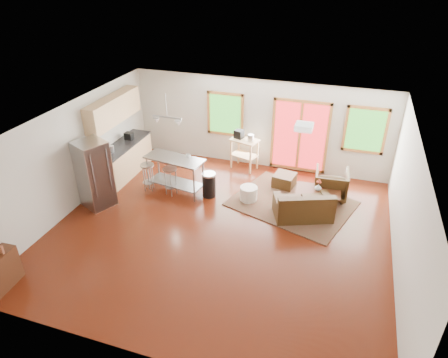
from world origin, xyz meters
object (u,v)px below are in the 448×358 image
(coffee_table, at_px, (318,192))
(refrigerator, at_px, (95,174))
(ottoman, at_px, (284,180))
(kitchen_cart, at_px, (244,143))
(loveseat, at_px, (303,208))
(island, at_px, (175,169))
(rug, at_px, (292,203))
(armchair, at_px, (331,182))

(coffee_table, relative_size, refrigerator, 0.65)
(coffee_table, xyz_separation_m, refrigerator, (-5.26, -1.68, 0.48))
(ottoman, height_order, kitchen_cart, kitchen_cart)
(ottoman, height_order, refrigerator, refrigerator)
(loveseat, relative_size, island, 0.94)
(ottoman, xyz_separation_m, refrigerator, (-4.30, -2.35, 0.68))
(rug, xyz_separation_m, ottoman, (-0.36, 0.82, 0.17))
(refrigerator, bearing_deg, rug, 42.91)
(refrigerator, xyz_separation_m, kitchen_cart, (2.95, 3.03, -0.06))
(kitchen_cart, bearing_deg, ottoman, -26.71)
(rug, relative_size, armchair, 3.35)
(armchair, relative_size, ottoman, 1.54)
(coffee_table, xyz_separation_m, armchair, (0.27, 0.53, 0.05))
(rug, xyz_separation_m, loveseat, (0.34, -0.52, 0.27))
(armchair, bearing_deg, refrigerator, 17.25)
(loveseat, distance_m, island, 3.43)
(loveseat, bearing_deg, coffee_table, 47.22)
(refrigerator, bearing_deg, ottoman, 53.45)
(loveseat, bearing_deg, ottoman, 95.89)
(ottoman, bearing_deg, rug, -66.32)
(rug, bearing_deg, armchair, 37.87)
(refrigerator, relative_size, island, 1.05)
(rug, distance_m, refrigerator, 4.97)
(refrigerator, height_order, island, refrigerator)
(rug, bearing_deg, loveseat, -56.70)
(armchair, relative_size, island, 0.52)
(armchair, xyz_separation_m, kitchen_cart, (-2.58, 0.83, 0.38))
(loveseat, xyz_separation_m, coffee_table, (0.26, 0.67, 0.09))
(loveseat, bearing_deg, refrigerator, 169.60)
(refrigerator, distance_m, kitchen_cart, 4.23)
(refrigerator, bearing_deg, loveseat, 36.11)
(rug, xyz_separation_m, armchair, (0.87, 0.68, 0.41))
(loveseat, xyz_separation_m, island, (-3.41, 0.19, 0.40))
(refrigerator, bearing_deg, island, 61.62)
(coffee_table, xyz_separation_m, island, (-3.66, -0.48, 0.30))
(armchair, xyz_separation_m, island, (-3.93, -1.01, 0.26))
(coffee_table, distance_m, kitchen_cart, 2.71)
(loveseat, xyz_separation_m, refrigerator, (-5.00, -1.00, 0.58))
(loveseat, xyz_separation_m, armchair, (0.53, 1.20, 0.14))
(ottoman, bearing_deg, armchair, -6.86)
(coffee_table, height_order, kitchen_cart, kitchen_cart)
(rug, height_order, kitchen_cart, kitchen_cart)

